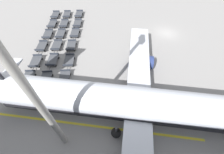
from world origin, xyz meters
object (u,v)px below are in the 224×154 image
Objects in this scene: baggage_dolly_row_mid_a_col_b at (64,24)px; baggage_dolly_row_mid_a_col_f at (46,79)px; baggage_dolly_row_near_col_d at (42,46)px; baggage_dolly_row_mid_a_col_d at (57,46)px; apron_light_mast at (16,73)px; airplane at (147,105)px; baggage_dolly_row_mid_b_col_b at (77,23)px; baggage_dolly_row_mid_a_col_a at (67,15)px; baggage_dolly_row_mid_a_col_e at (53,60)px; baggage_dolly_row_mid_b_col_a at (79,14)px; baggage_dolly_row_near_col_e at (36,62)px; baggage_dolly_row_near_col_a at (55,15)px; baggage_dolly_row_near_col_b at (52,24)px; baggage_dolly_row_mid_b_col_f at (65,78)px; baggage_dolly_row_mid_b_col_e at (69,61)px; baggage_dolly_row_mid_a_col_c at (61,34)px; baggage_dolly_row_mid_b_col_c at (75,33)px; baggage_dolly_row_mid_b_col_d at (71,46)px; baggage_dolly_row_near_col_f at (28,78)px; baggage_dolly_row_near_col_c at (48,34)px.

baggage_dolly_row_mid_a_col_f is at bearing 7.29° from baggage_dolly_row_mid_a_col_b.
baggage_dolly_row_mid_a_col_f is (7.55, 3.75, 0.00)m from baggage_dolly_row_near_col_d.
baggage_dolly_row_mid_a_col_d is at bearing 100.44° from baggage_dolly_row_near_col_d.
airplane is at bearing 113.33° from apron_light_mast.
baggage_dolly_row_mid_a_col_d is 1.00× the size of baggage_dolly_row_mid_b_col_b.
airplane is 29.61m from baggage_dolly_row_mid_a_col_a.
baggage_dolly_row_mid_b_col_a is at bearing 177.43° from baggage_dolly_row_mid_a_col_e.
baggage_dolly_row_near_col_e is 12.09m from baggage_dolly_row_mid_a_col_b.
baggage_dolly_row_mid_a_col_d is (11.19, 4.14, 0.00)m from baggage_dolly_row_near_col_a.
baggage_dolly_row_near_col_b and baggage_dolly_row_mid_a_col_f have the same top height.
baggage_dolly_row_near_col_e is 1.00× the size of baggage_dolly_row_mid_b_col_f.
airplane is 26.05m from baggage_dolly_row_mid_a_col_b.
airplane is at bearing 39.72° from baggage_dolly_row_near_col_a.
baggage_dolly_row_mid_b_col_e is (14.96, 7.56, 0.00)m from baggage_dolly_row_near_col_a.
baggage_dolly_row_mid_a_col_c is 3.74m from baggage_dolly_row_mid_a_col_d.
baggage_dolly_row_mid_a_col_e is at bearing 101.98° from baggage_dolly_row_near_col_e.
baggage_dolly_row_mid_a_col_a is at bearing -80.87° from baggage_dolly_row_mid_b_col_a.
baggage_dolly_row_mid_b_col_c is 11.89m from baggage_dolly_row_mid_b_col_f.
baggage_dolly_row_near_col_d is 1.00× the size of baggage_dolly_row_mid_a_col_b.
baggage_dolly_row_near_col_b is 11.86m from baggage_dolly_row_mid_a_col_e.
baggage_dolly_row_mid_b_col_c is (2.97, 5.81, 0.00)m from baggage_dolly_row_near_col_b.
baggage_dolly_row_mid_b_col_b is 27.24m from apron_light_mast.
baggage_dolly_row_mid_b_col_f is (3.06, 5.87, 0.00)m from baggage_dolly_row_near_col_e.
baggage_dolly_row_mid_a_col_f is (3.55, 3.14, 0.00)m from baggage_dolly_row_near_col_e.
baggage_dolly_row_mid_b_col_e and baggage_dolly_row_mid_b_col_f have the same top height.
baggage_dolly_row_near_col_b is 1.00× the size of baggage_dolly_row_near_col_d.
baggage_dolly_row_near_col_e is 1.01× the size of baggage_dolly_row_mid_b_col_b.
baggage_dolly_row_mid_b_col_c is (-0.53, 2.81, 0.00)m from baggage_dolly_row_mid_a_col_c.
baggage_dolly_row_near_col_a and baggage_dolly_row_near_col_d have the same top height.
baggage_dolly_row_near_col_d is 1.00× the size of baggage_dolly_row_mid_a_col_a.
airplane is 17.37m from baggage_dolly_row_mid_a_col_e.
baggage_dolly_row_mid_b_col_c and baggage_dolly_row_mid_b_col_d have the same top height.
airplane is at bearing 35.18° from baggage_dolly_row_mid_a_col_a.
baggage_dolly_row_mid_b_col_a is (-16.57, 3.43, 0.00)m from baggage_dolly_row_near_col_e.
baggage_dolly_row_near_col_f is 1.01× the size of baggage_dolly_row_mid_a_col_e.
baggage_dolly_row_near_col_a is 1.00× the size of baggage_dolly_row_mid_b_col_b.
baggage_dolly_row_mid_b_col_b is at bearing -174.38° from baggage_dolly_row_mid_b_col_c.
baggage_dolly_row_near_col_d is (-12.01, -18.23, -2.36)m from airplane.
baggage_dolly_row_near_col_a is 0.99× the size of baggage_dolly_row_mid_a_col_f.
airplane reaches higher than baggage_dolly_row_mid_b_col_d.
airplane is at bearing 60.10° from baggage_dolly_row_mid_a_col_e.
baggage_dolly_row_mid_a_col_f is at bearing 16.48° from baggage_dolly_row_near_col_b.
apron_light_mast reaches higher than baggage_dolly_row_mid_b_col_f.
baggage_dolly_row_mid_b_col_a is at bearing -149.98° from airplane.
baggage_dolly_row_near_col_c is 1.00× the size of baggage_dolly_row_mid_a_col_b.
baggage_dolly_row_mid_a_col_e is at bearing -11.98° from baggage_dolly_row_mid_b_col_c.
airplane is 11.89× the size of baggage_dolly_row_mid_a_col_a.
airplane is at bearing 49.52° from baggage_dolly_row_near_col_c.
apron_light_mast reaches higher than baggage_dolly_row_near_col_b.
baggage_dolly_row_mid_a_col_e is 4.82m from baggage_dolly_row_mid_b_col_f.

